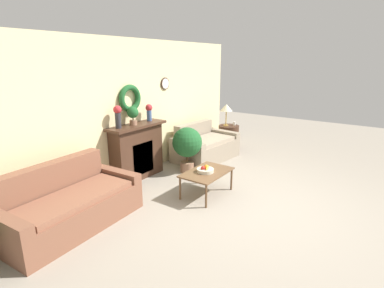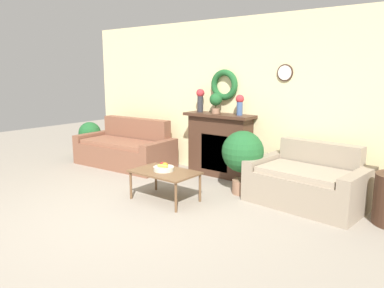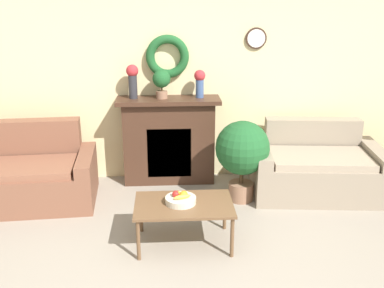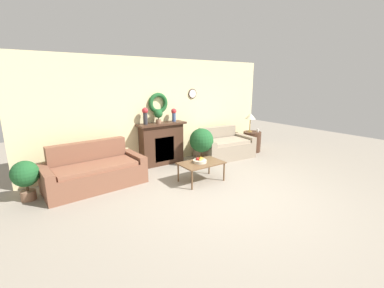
{
  "view_description": "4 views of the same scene",
  "coord_description": "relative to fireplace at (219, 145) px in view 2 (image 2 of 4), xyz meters",
  "views": [
    {
      "loc": [
        -4.12,
        -1.54,
        2.3
      ],
      "look_at": [
        0.04,
        1.4,
        0.86
      ],
      "focal_mm": 28.0,
      "sensor_mm": 36.0,
      "label": 1
    },
    {
      "loc": [
        3.47,
        -2.72,
        1.82
      ],
      "look_at": [
        0.1,
        1.55,
        0.76
      ],
      "focal_mm": 35.0,
      "sensor_mm": 36.0,
      "label": 2
    },
    {
      "loc": [
        -0.15,
        -2.79,
        2.33
      ],
      "look_at": [
        0.1,
        1.45,
        0.89
      ],
      "focal_mm": 42.0,
      "sensor_mm": 36.0,
      "label": 3
    },
    {
      "loc": [
        -3.18,
        -3.16,
        2.14
      ],
      "look_at": [
        -0.01,
        1.39,
        0.77
      ],
      "focal_mm": 24.0,
      "sensor_mm": 36.0,
      "label": 4
    }
  ],
  "objects": [
    {
      "name": "coffee_table",
      "position": [
        0.12,
        -1.56,
        -0.17
      ],
      "size": [
        0.94,
        0.6,
        0.43
      ],
      "color": "brown",
      "rests_on": "ground_plane"
    },
    {
      "name": "ground_plane",
      "position": [
        0.12,
        -2.61,
        -0.55
      ],
      "size": [
        16.0,
        16.0,
        0.0
      ],
      "primitive_type": "plane",
      "color": "gray"
    },
    {
      "name": "vase_on_mantel_left",
      "position": [
        -0.43,
        0.01,
        0.79
      ],
      "size": [
        0.15,
        0.15,
        0.41
      ],
      "color": "#2D2D33",
      "rests_on": "fireplace"
    },
    {
      "name": "couch_left",
      "position": [
        -1.85,
        -0.51,
        -0.24
      ],
      "size": [
        2.0,
        1.04,
        0.9
      ],
      "rotation": [
        0.0,
        0.0,
        0.07
      ],
      "color": "brown",
      "rests_on": "ground_plane"
    },
    {
      "name": "potted_plant_floor_by_couch",
      "position": [
        -3.04,
        -0.47,
        -0.09
      ],
      "size": [
        0.47,
        0.47,
        0.75
      ],
      "color": "#8E664C",
      "rests_on": "ground_plane"
    },
    {
      "name": "vase_on_mantel_right",
      "position": [
        0.39,
        0.01,
        0.74
      ],
      "size": [
        0.14,
        0.14,
        0.34
      ],
      "color": "#3D5684",
      "rests_on": "fireplace"
    },
    {
      "name": "loveseat_right",
      "position": [
        1.78,
        -0.44,
        -0.25
      ],
      "size": [
        1.6,
        1.09,
        0.83
      ],
      "rotation": [
        0.0,
        0.0,
        -0.09
      ],
      "color": "gray",
      "rests_on": "ground_plane"
    },
    {
      "name": "potted_plant_floor_by_loveseat",
      "position": [
        0.83,
        -0.62,
        0.05
      ],
      "size": [
        0.62,
        0.62,
        0.96
      ],
      "color": "#8E664C",
      "rests_on": "ground_plane"
    },
    {
      "name": "fruit_bowl",
      "position": [
        0.09,
        -1.54,
        -0.09
      ],
      "size": [
        0.29,
        0.29,
        0.12
      ],
      "color": "beige",
      "rests_on": "coffee_table"
    },
    {
      "name": "fireplace",
      "position": [
        0.0,
        0.0,
        0.0
      ],
      "size": [
        1.27,
        0.41,
        1.1
      ],
      "color": "#42281C",
      "rests_on": "ground_plane"
    },
    {
      "name": "potted_plant_on_mantel",
      "position": [
        -0.08,
        -0.01,
        0.76
      ],
      "size": [
        0.22,
        0.22,
        0.35
      ],
      "color": "#8E664C",
      "rests_on": "fireplace"
    },
    {
      "name": "wall_back",
      "position": [
        0.12,
        0.21,
        0.8
      ],
      "size": [
        6.8,
        0.17,
        2.7
      ],
      "color": "beige",
      "rests_on": "ground_plane"
    }
  ]
}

